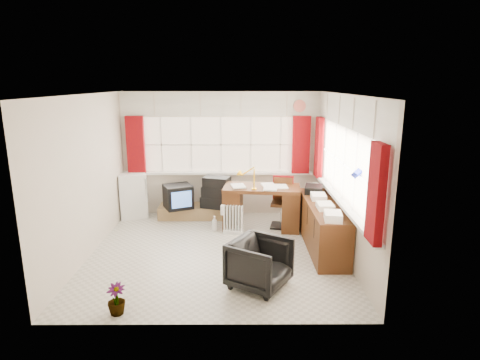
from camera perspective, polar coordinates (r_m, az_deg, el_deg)
The scene contains 20 objects.
ground at distance 6.60m, azimuth -3.29°, elevation -10.17°, with size 4.00×4.00×0.00m, color beige.
room_walls at distance 6.15m, azimuth -3.48°, elevation 2.71°, with size 4.00×4.00×4.00m.
window_back at distance 8.16m, azimuth -2.67°, elevation 1.51°, with size 3.70×0.12×3.60m.
window_right at distance 6.47m, azimuth 14.06°, elevation -2.18°, with size 0.12×3.70×3.60m.
curtains at distance 7.08m, azimuth 4.45°, elevation 3.79°, with size 3.83×3.83×1.15m.
overhead_cabinets at distance 7.05m, azimuth 4.99°, elevation 10.25°, with size 3.98×3.98×0.48m.
desk at distance 7.49m, azimuth 3.08°, elevation -3.59°, with size 1.46×0.83×0.84m.
desk_lamp at distance 7.12m, azimuth 2.03°, elevation 0.90°, with size 0.17×0.16×0.41m.
task_chair at distance 7.65m, azimuth 6.05°, elevation -2.80°, with size 0.47×0.49×0.95m.
office_chair at distance 5.44m, azimuth 2.81°, elevation -11.79°, with size 0.70×0.72×0.66m, color black.
radiator at distance 7.27m, azimuth -0.96°, elevation -6.02°, with size 0.38×0.21×0.53m.
credenza at distance 6.77m, azimuth 11.61°, elevation -6.24°, with size 0.50×2.00×0.85m.
file_tray at distance 7.28m, azimuth 10.44°, elevation -1.29°, with size 0.30×0.39×0.13m, color black.
tv_bench at distance 8.21m, azimuth -6.53°, elevation -4.44°, with size 1.40×0.50×0.25m, color #9E774F.
crt_tv at distance 7.99m, azimuth -8.78°, elevation -2.34°, with size 0.66×0.63×0.46m.
hifi_stack at distance 7.94m, azimuth -3.30°, elevation -1.87°, with size 0.68×0.54×0.62m.
mini_fridge at distance 8.42m, azimuth -15.02°, elevation -2.05°, with size 0.68×0.68×0.90m.
spray_bottle_a at distance 7.44m, azimuth -3.64°, elevation -6.18°, with size 0.11×0.11×0.28m, color silver.
spray_bottle_b at distance 7.39m, azimuth -0.46°, elevation -6.59°, with size 0.09×0.10×0.21m, color #89CCBF.
flower_vase at distance 5.13m, azimuth -17.19°, elevation -15.89°, with size 0.21×0.21×0.38m, color black.
Camera 1 is at (0.35, -6.03, 2.68)m, focal length 30.00 mm.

